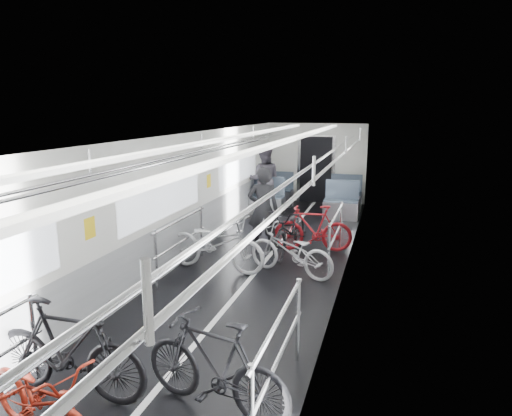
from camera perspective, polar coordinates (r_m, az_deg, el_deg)
The scene contains 10 objects.
car_shell at distance 9.03m, azimuth 2.23°, elevation 1.38°, with size 3.02×14.01×2.41m.
bike_left_near at distance 4.64m, azimuth -25.27°, elevation -20.83°, with size 0.54×1.55×0.81m, color red.
bike_left_mid at distance 5.08m, azimuth -22.48°, elevation -16.01°, with size 0.49×1.74×1.04m, color black.
bike_left_far at distance 8.16m, azimuth -5.10°, elevation -4.43°, with size 0.66×1.90×1.00m, color #A9AAAE.
bike_right_near at distance 4.57m, azimuth -5.15°, elevation -18.95°, with size 0.46×1.62×0.98m, color black.
bike_right_mid at distance 7.94m, azimuth 4.33°, elevation -5.40°, with size 0.57×1.64×0.86m, color #B5B5BA.
bike_right_far at distance 9.29m, azimuth 7.12°, elevation -2.53°, with size 0.45×1.58×0.95m, color maroon.
bike_aisle at distance 9.05m, azimuth 4.39°, elevation -2.84°, with size 0.64×1.82×0.96m, color black.
person_standing at distance 9.19m, azimuth 0.89°, elevation -0.15°, with size 0.62×0.41×1.71m, color black.
person_seated at distance 12.48m, azimuth 0.99°, elevation 3.56°, with size 0.90×0.70×1.86m, color #322E36.
Camera 1 is at (2.19, -6.81, 2.87)m, focal length 32.00 mm.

